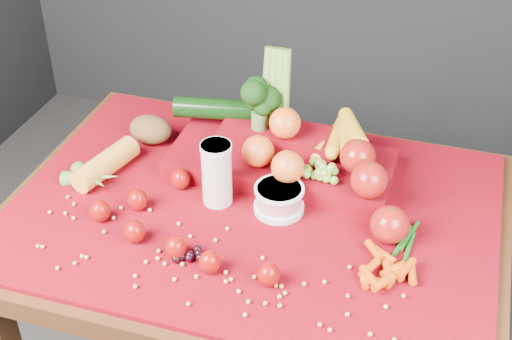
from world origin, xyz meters
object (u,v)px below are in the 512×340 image
(yogurt_bowl, at_px, (279,198))
(table, at_px, (253,244))
(produce_mound, at_px, (291,152))
(milk_glass, at_px, (217,171))

(yogurt_bowl, bearing_deg, table, -171.57)
(table, xyz_separation_m, yogurt_bowl, (0.06, 0.01, 0.14))
(yogurt_bowl, height_order, produce_mound, produce_mound)
(table, distance_m, milk_glass, 0.20)
(table, relative_size, milk_glass, 7.35)
(table, distance_m, produce_mound, 0.23)
(yogurt_bowl, bearing_deg, produce_mound, 94.87)
(milk_glass, bearing_deg, yogurt_bowl, 3.54)
(table, bearing_deg, yogurt_bowl, 8.43)
(table, height_order, yogurt_bowl, yogurt_bowl)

